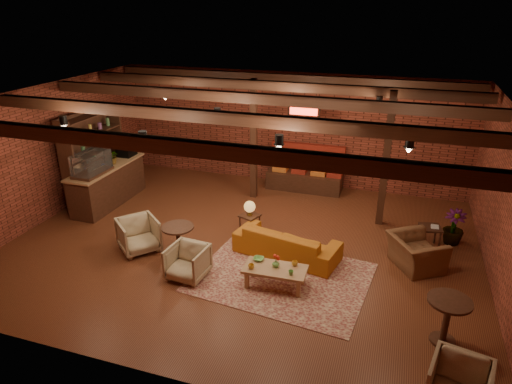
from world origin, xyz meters
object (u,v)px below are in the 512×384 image
(armchair_a, at_px, (138,233))
(plant_tall, at_px, (460,194))
(round_table_left, at_px, (178,236))
(sofa, at_px, (287,243))
(armchair_right, at_px, (416,247))
(coffee_table, at_px, (275,270))
(side_table_lamp, at_px, (250,209))
(side_table_book, at_px, (430,228))
(round_table_right, at_px, (447,314))
(armchair_far, at_px, (459,384))
(armchair_b, at_px, (187,261))

(armchair_a, bearing_deg, plant_tall, -28.77)
(round_table_left, bearing_deg, sofa, 17.99)
(armchair_right, bearing_deg, sofa, 65.98)
(sofa, height_order, coffee_table, coffee_table)
(side_table_lamp, bearing_deg, side_table_book, 9.56)
(side_table_lamp, relative_size, round_table_right, 1.05)
(side_table_book, bearing_deg, sofa, -154.69)
(sofa, xyz_separation_m, plant_tall, (3.34, 1.68, 0.88))
(armchair_a, bearing_deg, side_table_book, -29.99)
(sofa, xyz_separation_m, armchair_a, (-3.08, -0.74, 0.08))
(side_table_book, relative_size, armchair_far, 0.69)
(armchair_far, bearing_deg, coffee_table, 160.15)
(coffee_table, relative_size, armchair_a, 1.48)
(coffee_table, height_order, round_table_right, round_table_right)
(coffee_table, bearing_deg, round_table_left, 168.82)
(side_table_book, distance_m, plant_tall, 0.95)
(armchair_b, distance_m, armchair_right, 4.54)
(side_table_lamp, relative_size, armchair_a, 1.03)
(armchair_far, bearing_deg, side_table_book, 105.68)
(sofa, bearing_deg, armchair_b, 51.66)
(armchair_right, bearing_deg, round_table_right, 158.86)
(side_table_lamp, distance_m, armchair_right, 3.63)
(round_table_left, xyz_separation_m, side_table_book, (5.00, 2.05, -0.02))
(plant_tall, bearing_deg, sofa, -153.36)
(plant_tall, bearing_deg, side_table_book, -146.30)
(armchair_far, height_order, plant_tall, plant_tall)
(sofa, xyz_separation_m, side_table_book, (2.85, 1.35, 0.13))
(armchair_b, distance_m, round_table_right, 4.66)
(sofa, bearing_deg, plant_tall, -141.69)
(side_table_lamp, distance_m, plant_tall, 4.54)
(side_table_lamp, xyz_separation_m, armchair_right, (3.62, -0.29, -0.19))
(armchair_b, bearing_deg, armchair_a, 161.51)
(armchair_a, height_order, side_table_book, armchair_a)
(armchair_a, height_order, armchair_right, armchair_right)
(armchair_far, bearing_deg, armchair_b, 172.62)
(coffee_table, height_order, plant_tall, plant_tall)
(round_table_right, height_order, plant_tall, plant_tall)
(armchair_right, distance_m, side_table_book, 0.99)
(side_table_lamp, height_order, armchair_far, side_table_lamp)
(coffee_table, xyz_separation_m, round_table_left, (-2.21, 0.44, 0.11))
(armchair_b, xyz_separation_m, side_table_book, (4.47, 2.71, 0.09))
(side_table_book, bearing_deg, round_table_left, -157.75)
(coffee_table, distance_m, armchair_right, 2.94)
(armchair_b, relative_size, armchair_far, 0.95)
(armchair_a, xyz_separation_m, side_table_book, (5.93, 2.09, 0.05))
(coffee_table, bearing_deg, plant_tall, 40.59)
(round_table_left, height_order, armchair_right, armchair_right)
(side_table_book, distance_m, round_table_right, 3.12)
(armchair_a, bearing_deg, armchair_b, -72.49)
(round_table_left, height_order, armchair_b, armchair_b)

